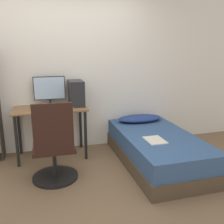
{
  "coord_description": "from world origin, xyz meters",
  "views": [
    {
      "loc": [
        -0.37,
        -2.55,
        1.62
      ],
      "look_at": [
        0.57,
        0.78,
        0.75
      ],
      "focal_mm": 40.0,
      "sensor_mm": 36.0,
      "label": 1
    }
  ],
  "objects": [
    {
      "name": "wall_back",
      "position": [
        0.0,
        1.5,
        1.25
      ],
      "size": [
        8.0,
        0.05,
        2.5
      ],
      "color": "silver",
      "rests_on": "ground_plane"
    },
    {
      "name": "keyboard",
      "position": [
        -0.24,
        1.07,
        0.78
      ],
      "size": [
        0.44,
        0.12,
        0.02
      ],
      "color": "#33477A",
      "rests_on": "desk"
    },
    {
      "name": "ground_plane",
      "position": [
        0.0,
        0.0,
        0.0
      ],
      "size": [
        14.0,
        14.0,
        0.0
      ],
      "primitive_type": "plane",
      "color": "brown"
    },
    {
      "name": "mouse",
      "position": [
        0.02,
        1.07,
        0.78
      ],
      "size": [
        0.06,
        0.09,
        0.02
      ],
      "color": "silver",
      "rests_on": "desk"
    },
    {
      "name": "pc_tower",
      "position": [
        0.13,
        1.26,
        0.97
      ],
      "size": [
        0.21,
        0.4,
        0.39
      ],
      "color": "#232328",
      "rests_on": "desk"
    },
    {
      "name": "magazine",
      "position": [
        1.03,
        0.31,
        0.44
      ],
      "size": [
        0.24,
        0.32,
        0.01
      ],
      "color": "silver",
      "rests_on": "bed"
    },
    {
      "name": "bed",
      "position": [
        1.18,
        0.54,
        0.22
      ],
      "size": [
        1.0,
        1.88,
        0.44
      ],
      "color": "#4C3D2D",
      "rests_on": "ground_plane"
    },
    {
      "name": "desk",
      "position": [
        -0.28,
        1.19,
        0.65
      ],
      "size": [
        1.07,
        0.58,
        0.77
      ],
      "color": "brown",
      "rests_on": "ground_plane"
    },
    {
      "name": "office_chair",
      "position": [
        -0.28,
        0.4,
        0.38
      ],
      "size": [
        0.58,
        0.58,
        1.04
      ],
      "color": "black",
      "rests_on": "ground_plane"
    },
    {
      "name": "pillow",
      "position": [
        1.18,
        1.22,
        0.49
      ],
      "size": [
        0.76,
        0.36,
        0.11
      ],
      "color": "navy",
      "rests_on": "bed"
    },
    {
      "name": "monitor",
      "position": [
        -0.27,
        1.38,
        1.02
      ],
      "size": [
        0.48,
        0.16,
        0.45
      ],
      "color": "black",
      "rests_on": "desk"
    }
  ]
}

